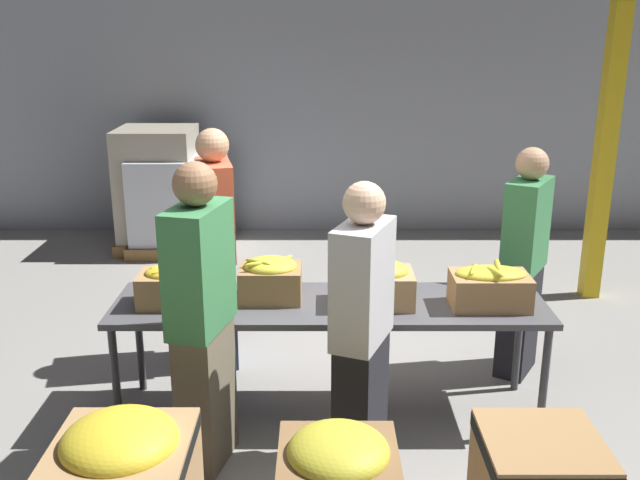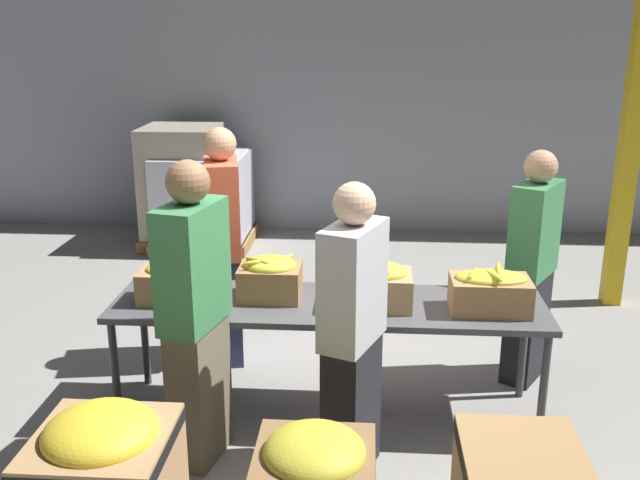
# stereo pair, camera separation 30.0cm
# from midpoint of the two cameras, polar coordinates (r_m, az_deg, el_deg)

# --- Properties ---
(ground_plane) EXTENTS (30.00, 30.00, 0.00)m
(ground_plane) POSITION_cam_midpoint_polar(r_m,az_deg,el_deg) (4.86, 2.46, -13.55)
(ground_plane) COLOR gray
(wall_back) EXTENTS (16.00, 0.08, 4.00)m
(wall_back) POSITION_cam_midpoint_polar(r_m,az_deg,el_deg) (8.55, 3.50, 13.89)
(wall_back) COLOR #9399A3
(wall_back) RESTS_ON ground_plane
(sorting_table) EXTENTS (2.73, 0.71, 0.78)m
(sorting_table) POSITION_cam_midpoint_polar(r_m,az_deg,el_deg) (4.53, 2.57, -5.66)
(sorting_table) COLOR #4C4C51
(sorting_table) RESTS_ON ground_plane
(banana_box_0) EXTENTS (0.39, 0.29, 0.26)m
(banana_box_0) POSITION_cam_midpoint_polar(r_m,az_deg,el_deg) (4.56, -9.96, -3.33)
(banana_box_0) COLOR #A37A4C
(banana_box_0) RESTS_ON sorting_table
(banana_box_1) EXTENTS (0.39, 0.32, 0.29)m
(banana_box_1) POSITION_cam_midpoint_polar(r_m,az_deg,el_deg) (4.53, -2.12, -2.97)
(banana_box_1) COLOR olive
(banana_box_1) RESTS_ON sorting_table
(banana_box_2) EXTENTS (0.45, 0.34, 0.29)m
(banana_box_2) POSITION_cam_midpoint_polar(r_m,az_deg,el_deg) (4.44, 6.38, -3.52)
(banana_box_2) COLOR tan
(banana_box_2) RESTS_ON sorting_table
(banana_box_3) EXTENTS (0.48, 0.31, 0.28)m
(banana_box_3) POSITION_cam_midpoint_polar(r_m,az_deg,el_deg) (4.49, 15.33, -3.94)
(banana_box_3) COLOR #A37A4C
(banana_box_3) RESTS_ON sorting_table
(volunteer_0) EXTENTS (0.42, 0.50, 1.66)m
(volunteer_0) POSITION_cam_midpoint_polar(r_m,az_deg,el_deg) (5.20, 18.15, -2.27)
(volunteer_0) COLOR black
(volunteer_0) RESTS_ON ground_plane
(volunteer_1) EXTENTS (0.38, 0.51, 1.69)m
(volunteer_1) POSITION_cam_midpoint_polar(r_m,az_deg,el_deg) (3.92, 4.82, -7.60)
(volunteer_1) COLOR black
(volunteer_1) RESTS_ON ground_plane
(volunteer_2) EXTENTS (0.33, 0.51, 1.77)m
(volunteer_2) POSITION_cam_midpoint_polar(r_m,az_deg,el_deg) (5.25, -6.07, -0.68)
(volunteer_2) COLOR #2D3856
(volunteer_2) RESTS_ON ground_plane
(volunteer_3) EXTENTS (0.35, 0.52, 1.78)m
(volunteer_3) POSITION_cam_midpoint_polar(r_m,az_deg,el_deg) (4.05, -7.85, -6.18)
(volunteer_3) COLOR #6B604C
(volunteer_3) RESTS_ON ground_plane
(support_pillar) EXTENTS (0.15, 0.15, 4.00)m
(support_pillar) POSITION_cam_midpoint_polar(r_m,az_deg,el_deg) (6.72, 25.28, 11.46)
(support_pillar) COLOR gold
(support_pillar) RESTS_ON ground_plane
(pallet_stack_0) EXTENTS (1.05, 1.05, 1.05)m
(pallet_stack_0) POSITION_cam_midpoint_polar(r_m,az_deg,el_deg) (8.22, -8.11, 3.13)
(pallet_stack_0) COLOR olive
(pallet_stack_0) RESTS_ON ground_plane
(pallet_stack_1) EXTENTS (0.90, 0.90, 1.36)m
(pallet_stack_1) POSITION_cam_midpoint_polar(r_m,az_deg,el_deg) (8.24, -9.89, 4.18)
(pallet_stack_1) COLOR olive
(pallet_stack_1) RESTS_ON ground_plane
(pallet_stack_2) EXTENTS (1.04, 1.04, 1.06)m
(pallet_stack_2) POSITION_cam_midpoint_polar(r_m,az_deg,el_deg) (8.19, -8.35, 3.10)
(pallet_stack_2) COLOR olive
(pallet_stack_2) RESTS_ON ground_plane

